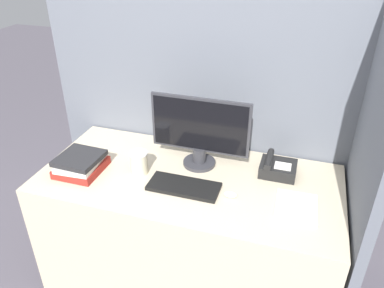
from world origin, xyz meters
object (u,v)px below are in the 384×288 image
(mouse, at_px, (231,194))
(monitor, at_px, (200,133))
(coffee_cup, at_px, (139,163))
(desk_telephone, at_px, (277,168))
(book_stack, at_px, (81,164))
(keyboard, at_px, (184,186))

(mouse, bearing_deg, monitor, 134.25)
(mouse, height_order, coffee_cup, coffee_cup)
(mouse, distance_m, desk_telephone, 0.33)
(monitor, height_order, book_stack, monitor)
(mouse, bearing_deg, book_stack, -178.21)
(desk_telephone, bearing_deg, mouse, -125.65)
(desk_telephone, bearing_deg, coffee_cup, -163.36)
(keyboard, relative_size, book_stack, 1.43)
(monitor, distance_m, keyboard, 0.31)
(keyboard, bearing_deg, book_stack, -177.93)
(monitor, distance_m, coffee_cup, 0.36)
(book_stack, distance_m, desk_telephone, 1.06)
(monitor, bearing_deg, book_stack, -156.03)
(desk_telephone, bearing_deg, monitor, -175.64)
(keyboard, height_order, mouse, mouse)
(coffee_cup, relative_size, desk_telephone, 0.66)
(desk_telephone, bearing_deg, book_stack, -163.79)
(mouse, height_order, book_stack, book_stack)
(monitor, height_order, mouse, monitor)
(book_stack, bearing_deg, mouse, 1.79)
(keyboard, bearing_deg, coffee_cup, 167.14)
(coffee_cup, bearing_deg, mouse, -6.40)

